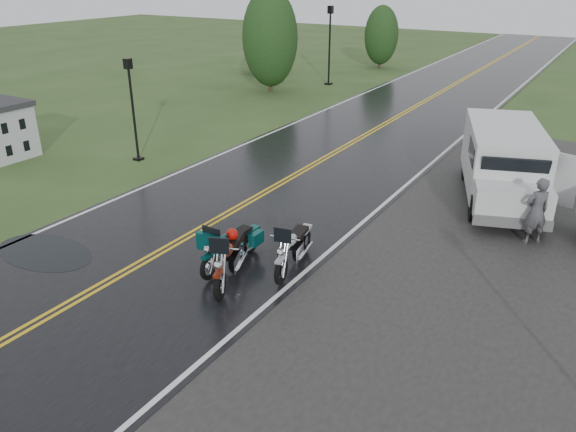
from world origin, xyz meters
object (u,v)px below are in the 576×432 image
object	(u,v)px
motorcycle_silver	(281,260)
van_white	(478,184)
lamp_post_far_left	(330,46)
motorcycle_teal	(209,257)
lamp_post_near_left	(133,110)
motorcycle_red	(219,273)
person_at_van	(536,212)

from	to	relation	value
motorcycle_silver	van_white	distance (m)	6.78
lamp_post_far_left	motorcycle_teal	bearing A→B (deg)	-68.95
lamp_post_near_left	motorcycle_red	bearing A→B (deg)	-35.71
motorcycle_silver	motorcycle_red	bearing A→B (deg)	-132.77
motorcycle_red	van_white	world-z (taller)	van_white
van_white	person_at_van	distance (m)	1.86
motorcycle_teal	van_white	xyz separation A→B (m)	(4.48, 6.81, 0.52)
lamp_post_near_left	lamp_post_far_left	world-z (taller)	lamp_post_far_left
motorcycle_silver	lamp_post_near_left	distance (m)	11.18
motorcycle_teal	van_white	world-z (taller)	van_white
van_white	lamp_post_far_left	bearing A→B (deg)	110.62
van_white	person_at_van	world-z (taller)	van_white
motorcycle_teal	person_at_van	world-z (taller)	person_at_van
motorcycle_red	motorcycle_teal	bearing A→B (deg)	119.45
motorcycle_red	lamp_post_near_left	xyz separation A→B (m)	(-9.02, 6.48, 1.23)
motorcycle_red	motorcycle_silver	world-z (taller)	motorcycle_red
motorcycle_silver	person_at_van	bearing A→B (deg)	38.41
motorcycle_teal	lamp_post_far_left	xyz separation A→B (m)	(-9.05, 23.52, 1.74)
van_white	lamp_post_far_left	world-z (taller)	lamp_post_far_left
lamp_post_near_left	lamp_post_far_left	distance (m)	17.66
motorcycle_teal	motorcycle_silver	world-z (taller)	motorcycle_silver
motorcycle_silver	lamp_post_far_left	size ratio (longest dim) A/B	0.48
motorcycle_red	motorcycle_silver	size ratio (longest dim) A/B	1.06
motorcycle_teal	motorcycle_silver	size ratio (longest dim) A/B	0.97
motorcycle_red	lamp_post_far_left	size ratio (longest dim) A/B	0.51
motorcycle_teal	lamp_post_near_left	world-z (taller)	lamp_post_near_left
van_white	motorcycle_silver	bearing A→B (deg)	-133.95
van_white	person_at_van	xyz separation A→B (m)	(1.73, -0.65, -0.26)
motorcycle_silver	lamp_post_far_left	xyz separation A→B (m)	(-10.61, 22.82, 1.72)
motorcycle_red	motorcycle_teal	xyz separation A→B (m)	(-0.76, 0.60, -0.06)
lamp_post_far_left	person_at_van	bearing A→B (deg)	-48.69
motorcycle_red	motorcycle_teal	size ratio (longest dim) A/B	1.09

